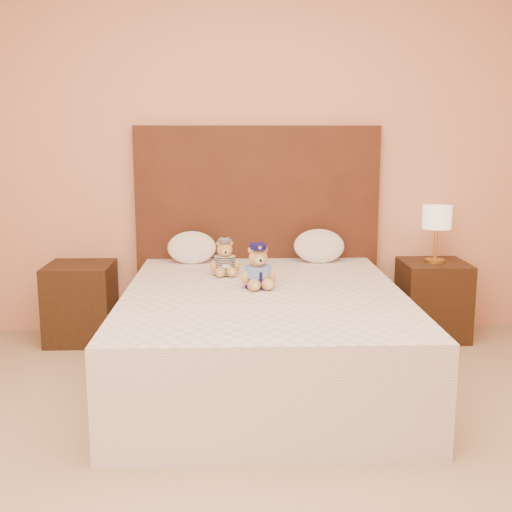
{
  "coord_description": "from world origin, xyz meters",
  "views": [
    {
      "loc": [
        -0.16,
        -2.4,
        1.44
      ],
      "look_at": [
        -0.04,
        1.45,
        0.71
      ],
      "focal_mm": 45.0,
      "sensor_mm": 36.0,
      "label": 1
    }
  ],
  "objects": [
    {
      "name": "teddy_prisoner",
      "position": [
        -0.23,
        1.63,
        0.66
      ],
      "size": [
        0.22,
        0.22,
        0.23
      ],
      "primitive_type": null,
      "rotation": [
        0.0,
        0.0,
        0.12
      ],
      "color": "tan",
      "rests_on": "bed"
    },
    {
      "name": "nightstand_right",
      "position": [
        1.25,
        2.0,
        0.28
      ],
      "size": [
        0.45,
        0.45,
        0.55
      ],
      "primitive_type": "cube",
      "color": "#331F10",
      "rests_on": "ground"
    },
    {
      "name": "room_walls",
      "position": [
        0.0,
        0.46,
        1.81
      ],
      "size": [
        4.04,
        4.52,
        2.72
      ],
      "color": "#EDA681",
      "rests_on": "ground"
    },
    {
      "name": "lamp",
      "position": [
        1.25,
        2.0,
        0.85
      ],
      "size": [
        0.2,
        0.2,
        0.4
      ],
      "color": "gold",
      "rests_on": "nightstand_right"
    },
    {
      "name": "pillow_left",
      "position": [
        -0.47,
        2.03,
        0.67
      ],
      "size": [
        0.34,
        0.22,
        0.24
      ],
      "primitive_type": "ellipsoid",
      "color": "white",
      "rests_on": "bed"
    },
    {
      "name": "ground",
      "position": [
        0.0,
        0.0,
        0.0
      ],
      "size": [
        4.0,
        4.5,
        0.0
      ],
      "primitive_type": "cube",
      "color": "tan",
      "rests_on": "ground"
    },
    {
      "name": "pillow_right",
      "position": [
        0.43,
        2.03,
        0.68
      ],
      "size": [
        0.36,
        0.23,
        0.25
      ],
      "primitive_type": "ellipsoid",
      "color": "white",
      "rests_on": "bed"
    },
    {
      "name": "headboard",
      "position": [
        0.0,
        2.21,
        0.75
      ],
      "size": [
        1.75,
        0.08,
        1.5
      ],
      "primitive_type": "cube",
      "color": "#482615",
      "rests_on": "ground"
    },
    {
      "name": "nightstand_left",
      "position": [
        -1.25,
        2.0,
        0.28
      ],
      "size": [
        0.45,
        0.45,
        0.55
      ],
      "primitive_type": "cube",
      "color": "#331F10",
      "rests_on": "ground"
    },
    {
      "name": "teddy_police",
      "position": [
        -0.03,
        1.27,
        0.68
      ],
      "size": [
        0.26,
        0.25,
        0.26
      ],
      "primitive_type": null,
      "rotation": [
        0.0,
        0.0,
        0.19
      ],
      "color": "tan",
      "rests_on": "bed"
    },
    {
      "name": "bed",
      "position": [
        0.0,
        1.2,
        0.28
      ],
      "size": [
        1.6,
        2.0,
        0.55
      ],
      "color": "white",
      "rests_on": "ground"
    }
  ]
}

